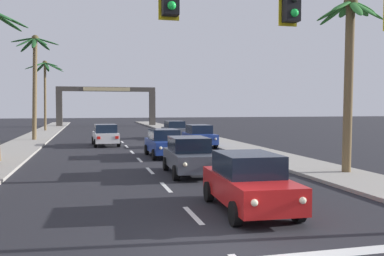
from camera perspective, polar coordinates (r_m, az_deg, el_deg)
ground_plane at (r=9.17m, az=5.03°, el=-16.49°), size 220.00×220.00×0.00m
sidewalk_right at (r=30.26m, az=6.72°, el=-2.76°), size 3.20×110.00×0.14m
sidewalk_left at (r=28.77m, az=-23.84°, el=-3.28°), size 3.20×110.00×0.14m
lane_markings at (r=27.58m, az=-7.01°, el=-3.45°), size 4.28×86.36×0.01m
traffic_signal_mast at (r=10.27m, az=21.86°, el=12.77°), size 10.56×0.41×6.86m
sedan_lead_at_stop_bar at (r=12.45m, az=7.71°, el=-7.25°), size 2.10×4.51×1.68m
sedan_third_in_queue at (r=18.89m, az=-0.39°, el=-3.76°), size 2.06×4.50×1.68m
sedan_fifth_in_queue at (r=25.58m, az=-3.81°, el=-2.02°), size 2.00×4.47×1.68m
sedan_oncoming_far at (r=33.53m, az=-11.69°, el=-0.91°), size 2.09×4.51×1.68m
sedan_parked_nearest_kerb at (r=31.77m, az=0.99°, el=-1.06°), size 1.95×4.45×1.68m
sedan_parked_mid_kerb at (r=40.49m, az=-2.36°, el=-0.21°), size 2.08×4.50×1.68m
palm_left_third at (r=39.78m, az=-20.62°, el=7.77°), size 4.09×3.79×9.37m
palm_left_farthest at (r=54.83m, az=-19.36°, el=6.71°), size 4.64×4.71×8.72m
palm_right_second at (r=20.08m, az=20.67°, el=9.73°), size 3.04×2.98×7.94m
town_gateway_arch at (r=66.74m, az=-11.51°, el=3.70°), size 15.15×0.90×6.15m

